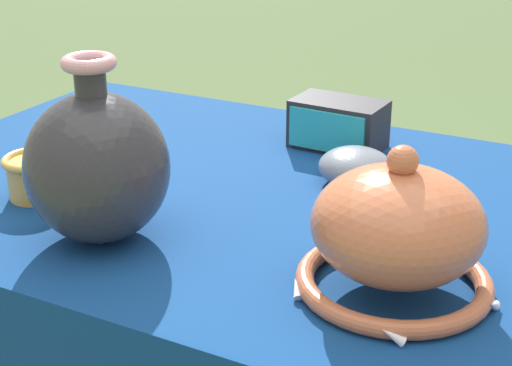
% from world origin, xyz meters
% --- Properties ---
extents(display_table, '(1.20, 0.77, 0.79)m').
position_xyz_m(display_table, '(0.00, -0.02, 0.70)').
color(display_table, olive).
rests_on(display_table, ground_plane).
extents(vase_tall_bulbous, '(0.18, 0.18, 0.24)m').
position_xyz_m(vase_tall_bulbous, '(-0.12, -0.23, 0.89)').
color(vase_tall_bulbous, '#2D2D33').
rests_on(vase_tall_bulbous, display_table).
extents(vase_dome_bell, '(0.23, 0.24, 0.18)m').
position_xyz_m(vase_dome_bell, '(0.26, -0.18, 0.86)').
color(vase_dome_bell, '#BC6642').
rests_on(vase_dome_bell, display_table).
extents(mosaic_tile_box, '(0.16, 0.10, 0.08)m').
position_xyz_m(mosaic_tile_box, '(0.02, 0.23, 0.83)').
color(mosaic_tile_box, '#232328').
rests_on(mosaic_tile_box, display_table).
extents(bowl_shallow_slate, '(0.11, 0.11, 0.06)m').
position_xyz_m(bowl_shallow_slate, '(0.11, 0.09, 0.81)').
color(bowl_shallow_slate, slate).
rests_on(bowl_shallow_slate, display_table).
extents(cup_wide_ochre, '(0.09, 0.09, 0.06)m').
position_xyz_m(cup_wide_ochre, '(-0.29, -0.17, 0.82)').
color(cup_wide_ochre, gold).
rests_on(cup_wide_ochre, display_table).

